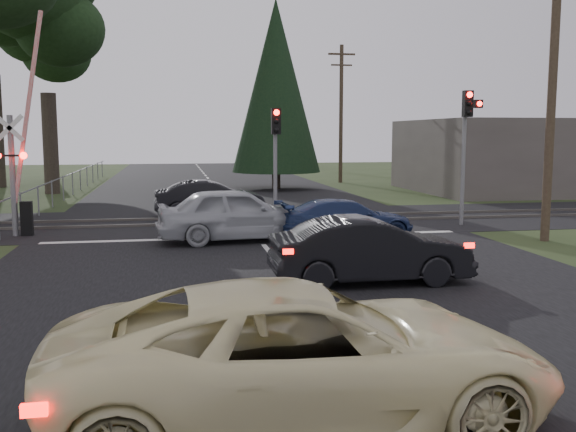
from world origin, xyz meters
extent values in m
plane|color=#263518|center=(0.00, 0.00, 0.00)|extent=(120.00, 120.00, 0.00)
cube|color=black|center=(0.00, 10.00, 0.01)|extent=(14.00, 100.00, 0.01)
cube|color=black|center=(0.00, 12.00, 0.01)|extent=(120.00, 8.00, 0.01)
cube|color=silver|center=(0.00, 8.20, 0.01)|extent=(13.00, 0.35, 0.00)
cube|color=#59544C|center=(0.00, 11.20, 0.05)|extent=(120.00, 0.12, 0.10)
cube|color=#59544C|center=(0.00, 12.80, 0.05)|extent=(120.00, 0.12, 0.10)
cylinder|color=slate|center=(-7.50, 9.80, 1.90)|extent=(0.18, 0.18, 3.80)
cube|color=white|center=(-7.50, 9.70, 3.40)|extent=(0.88, 0.03, 0.88)
cube|color=white|center=(-7.50, 9.70, 3.40)|extent=(0.88, 0.03, 0.88)
cube|color=black|center=(-7.50, 9.72, 2.55)|extent=(0.90, 0.06, 0.06)
sphere|color=#FF0C07|center=(-7.12, 9.65, 2.55)|extent=(0.22, 0.22, 0.22)
cube|color=black|center=(-7.15, 9.80, 0.55)|extent=(0.35, 0.25, 1.10)
cube|color=red|center=(-6.95, 9.80, 4.00)|extent=(1.16, 0.10, 5.93)
cylinder|color=slate|center=(7.50, 9.60, 1.90)|extent=(0.14, 0.14, 3.80)
cube|color=black|center=(7.50, 9.42, 4.25)|extent=(0.32, 0.24, 0.90)
sphere|color=#FF0C07|center=(7.50, 9.29, 4.55)|extent=(0.20, 0.20, 0.20)
sphere|color=black|center=(7.50, 9.29, 4.25)|extent=(0.18, 0.18, 0.18)
sphere|color=black|center=(7.50, 9.29, 3.95)|extent=(0.18, 0.18, 0.18)
cube|color=black|center=(7.88, 9.42, 4.25)|extent=(0.28, 0.22, 0.28)
sphere|color=#FF0C07|center=(7.88, 9.30, 4.25)|extent=(0.18, 0.18, 0.18)
cylinder|color=slate|center=(1.00, 10.80, 1.60)|extent=(0.14, 0.14, 3.20)
cube|color=black|center=(1.00, 10.62, 3.65)|extent=(0.32, 0.24, 0.90)
sphere|color=#FF0C07|center=(1.00, 10.49, 3.95)|extent=(0.20, 0.20, 0.20)
sphere|color=black|center=(1.00, 10.49, 3.65)|extent=(0.18, 0.18, 0.18)
sphere|color=black|center=(1.00, 10.49, 3.35)|extent=(0.18, 0.18, 0.18)
cylinder|color=#4C3D2D|center=(8.50, 6.00, 4.50)|extent=(0.26, 0.26, 9.00)
cylinder|color=#4C3D2D|center=(8.50, 30.00, 4.50)|extent=(0.26, 0.26, 9.00)
cube|color=#4C3D2D|center=(8.50, 30.00, 8.40)|extent=(1.80, 0.12, 0.12)
cube|color=#4C3D2D|center=(8.50, 30.00, 7.70)|extent=(1.40, 0.10, 0.10)
cylinder|color=#4C3D2D|center=(8.50, 55.00, 4.50)|extent=(0.26, 0.26, 9.00)
cube|color=#4C3D2D|center=(8.50, 55.00, 8.40)|extent=(1.80, 0.12, 0.12)
cube|color=#4C3D2D|center=(8.50, 55.00, 7.70)|extent=(1.40, 0.10, 0.10)
cylinder|color=#473D33|center=(-9.00, 25.00, 2.70)|extent=(0.80, 0.80, 5.40)
ellipsoid|color=black|center=(-9.00, 25.00, 9.60)|extent=(6.00, 6.00, 7.20)
cylinder|color=#473D33|center=(-11.00, 36.00, 2.70)|extent=(0.80, 0.80, 5.40)
ellipsoid|color=black|center=(-11.00, 36.00, 9.60)|extent=(6.00, 6.00, 7.20)
cylinder|color=#473D33|center=(3.50, 26.00, 1.00)|extent=(0.50, 0.50, 2.00)
cone|color=black|center=(3.50, 26.00, 6.00)|extent=(5.20, 5.20, 10.00)
cube|color=#59514C|center=(18.00, 22.00, 2.00)|extent=(14.00, 10.00, 4.00)
imported|color=beige|center=(-1.18, -4.77, 0.78)|extent=(5.66, 2.68, 1.56)
imported|color=black|center=(1.60, 1.62, 0.71)|extent=(4.31, 1.51, 1.42)
imported|color=#A8ABB0|center=(-0.69, 7.64, 0.82)|extent=(4.94, 2.33, 1.63)
imported|color=navy|center=(2.64, 7.34, 0.61)|extent=(4.34, 2.01, 1.23)
imported|color=black|center=(-1.15, 13.66, 0.70)|extent=(4.31, 1.61, 1.41)
camera|label=1|loc=(-2.59, -11.49, 3.21)|focal=40.00mm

